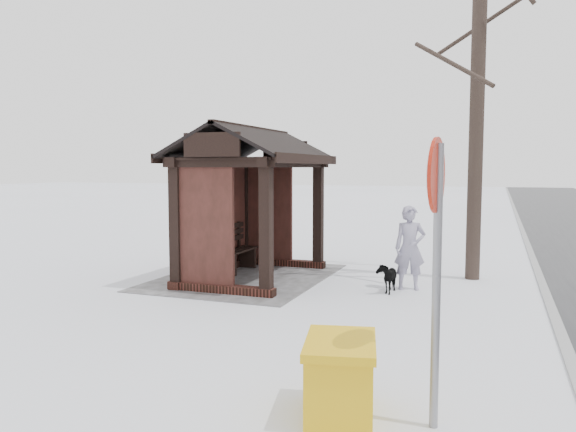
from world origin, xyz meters
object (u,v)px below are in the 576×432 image
object	(u,v)px
grit_bin	(340,377)
road_sign	(436,222)
pedestrian	(410,248)
dog	(387,277)
bus_shelter	(247,173)

from	to	relation	value
grit_bin	road_sign	world-z (taller)	road_sign
pedestrian	dog	bearing A→B (deg)	-150.36
bus_shelter	grit_bin	size ratio (longest dim) A/B	3.46
bus_shelter	road_sign	distance (m)	7.03
road_sign	dog	bearing A→B (deg)	-160.41
road_sign	grit_bin	bearing A→B (deg)	-80.28
dog	road_sign	distance (m)	5.58
dog	road_sign	size ratio (longest dim) A/B	0.26
bus_shelter	dog	bearing A→B (deg)	83.52
bus_shelter	grit_bin	distance (m)	6.85
pedestrian	dog	size ratio (longest dim) A/B	2.38
dog	grit_bin	xyz separation A→B (m)	(5.26, 0.55, 0.08)
bus_shelter	road_sign	size ratio (longest dim) A/B	1.43
pedestrian	grit_bin	xyz separation A→B (m)	(5.63, 0.21, -0.42)
pedestrian	road_sign	xyz separation A→B (m)	(5.57, 1.02, 1.02)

